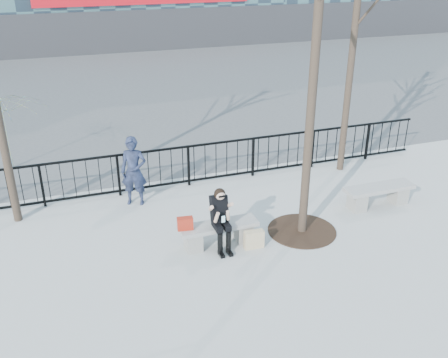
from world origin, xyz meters
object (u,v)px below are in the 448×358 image
object	(u,v)px
bench_second	(378,194)
seated_woman	(221,220)
bench_main	(219,232)
standing_man	(134,171)

from	to	relation	value
bench_second	seated_woman	distance (m)	4.23
bench_main	seated_woman	xyz separation A→B (m)	(0.00, -0.16, 0.37)
bench_main	bench_second	bearing A→B (deg)	5.22
bench_second	seated_woman	size ratio (longest dim) A/B	1.30
bench_main	seated_woman	distance (m)	0.40
seated_woman	standing_man	xyz separation A→B (m)	(-1.30, 2.59, 0.18)
seated_woman	standing_man	distance (m)	2.91
seated_woman	bench_second	bearing A→B (deg)	7.38
bench_main	bench_second	size ratio (longest dim) A/B	0.95
bench_second	standing_man	world-z (taller)	standing_man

